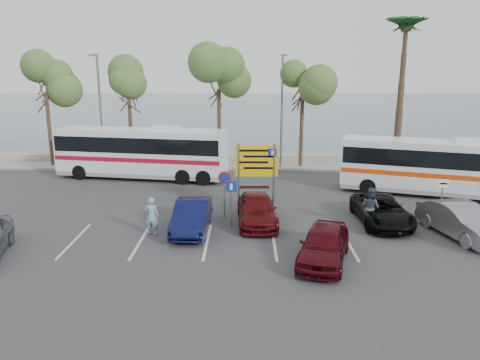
{
  "coord_description": "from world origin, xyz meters",
  "views": [
    {
      "loc": [
        0.5,
        -20.0,
        7.49
      ],
      "look_at": [
        0.17,
        3.0,
        1.76
      ],
      "focal_mm": 35.0,
      "sensor_mm": 36.0,
      "label": 1
    }
  ],
  "objects_px": {
    "car_red": "(324,244)",
    "car_silver_b": "(461,221)",
    "street_lamp_left": "(100,105)",
    "direction_sign": "(256,166)",
    "pedestrian_near": "(152,216)",
    "car_maroon": "(257,210)",
    "coach_bus_left": "(142,154)",
    "street_lamp_right": "(282,106)",
    "suv_black": "(382,210)",
    "coach_bus_right": "(438,169)",
    "car_blue": "(192,216)",
    "pedestrian_far": "(370,207)"
  },
  "relations": [
    {
      "from": "car_blue",
      "to": "pedestrian_far",
      "type": "distance_m",
      "value": 8.34
    },
    {
      "from": "car_red",
      "to": "car_maroon",
      "type": "bearing_deg",
      "value": 135.42
    },
    {
      "from": "street_lamp_right",
      "to": "coach_bus_left",
      "type": "xyz_separation_m",
      "value": [
        -9.5,
        -3.02,
        -2.96
      ]
    },
    {
      "from": "street_lamp_right",
      "to": "direction_sign",
      "type": "xyz_separation_m",
      "value": [
        -2.0,
        -10.32,
        -2.17
      ]
    },
    {
      "from": "street_lamp_right",
      "to": "car_red",
      "type": "xyz_separation_m",
      "value": [
        0.5,
        -16.6,
        -3.88
      ]
    },
    {
      "from": "coach_bus_right",
      "to": "street_lamp_left",
      "type": "bearing_deg",
      "value": 162.0
    },
    {
      "from": "car_blue",
      "to": "street_lamp_left",
      "type": "bearing_deg",
      "value": 122.75
    },
    {
      "from": "car_blue",
      "to": "car_silver_b",
      "type": "bearing_deg",
      "value": -1.46
    },
    {
      "from": "car_red",
      "to": "pedestrian_near",
      "type": "bearing_deg",
      "value": 174.89
    },
    {
      "from": "street_lamp_left",
      "to": "car_silver_b",
      "type": "relative_size",
      "value": 1.76
    },
    {
      "from": "car_maroon",
      "to": "coach_bus_left",
      "type": "bearing_deg",
      "value": 127.3
    },
    {
      "from": "car_maroon",
      "to": "car_silver_b",
      "type": "height_order",
      "value": "car_silver_b"
    },
    {
      "from": "direction_sign",
      "to": "pedestrian_near",
      "type": "xyz_separation_m",
      "value": [
        -4.75,
        -3.36,
        -1.56
      ]
    },
    {
      "from": "coach_bus_left",
      "to": "pedestrian_far",
      "type": "relative_size",
      "value": 6.04
    },
    {
      "from": "car_red",
      "to": "car_silver_b",
      "type": "xyz_separation_m",
      "value": [
        6.5,
        2.82,
        0.03
      ]
    },
    {
      "from": "direction_sign",
      "to": "car_silver_b",
      "type": "distance_m",
      "value": 9.78
    },
    {
      "from": "street_lamp_right",
      "to": "pedestrian_far",
      "type": "xyz_separation_m",
      "value": [
        3.31,
        -12.52,
        -3.64
      ]
    },
    {
      "from": "suv_black",
      "to": "car_silver_b",
      "type": "bearing_deg",
      "value": -31.49
    },
    {
      "from": "coach_bus_left",
      "to": "suv_black",
      "type": "distance_m",
      "value": 16.25
    },
    {
      "from": "street_lamp_left",
      "to": "car_maroon",
      "type": "height_order",
      "value": "street_lamp_left"
    },
    {
      "from": "direction_sign",
      "to": "car_maroon",
      "type": "relative_size",
      "value": 0.8
    },
    {
      "from": "coach_bus_right",
      "to": "coach_bus_left",
      "type": "bearing_deg",
      "value": 167.54
    },
    {
      "from": "car_blue",
      "to": "car_maroon",
      "type": "relative_size",
      "value": 0.95
    },
    {
      "from": "street_lamp_left",
      "to": "coach_bus_left",
      "type": "xyz_separation_m",
      "value": [
        3.5,
        -3.02,
        -2.96
      ]
    },
    {
      "from": "street_lamp_left",
      "to": "car_silver_b",
      "type": "distance_m",
      "value": 24.59
    },
    {
      "from": "car_silver_b",
      "to": "pedestrian_near",
      "type": "xyz_separation_m",
      "value": [
        -13.74,
        0.09,
        0.12
      ]
    },
    {
      "from": "car_silver_b",
      "to": "pedestrian_near",
      "type": "height_order",
      "value": "pedestrian_near"
    },
    {
      "from": "car_maroon",
      "to": "car_red",
      "type": "distance_m",
      "value": 5.22
    },
    {
      "from": "coach_bus_left",
      "to": "car_maroon",
      "type": "distance_m",
      "value": 11.76
    },
    {
      "from": "car_blue",
      "to": "car_silver_b",
      "type": "height_order",
      "value": "car_silver_b"
    },
    {
      "from": "coach_bus_left",
      "to": "car_blue",
      "type": "distance_m",
      "value": 11.14
    },
    {
      "from": "street_lamp_right",
      "to": "pedestrian_near",
      "type": "bearing_deg",
      "value": -116.23
    },
    {
      "from": "car_silver_b",
      "to": "pedestrian_near",
      "type": "relative_size",
      "value": 2.61
    },
    {
      "from": "street_lamp_right",
      "to": "coach_bus_right",
      "type": "distance_m",
      "value": 11.51
    },
    {
      "from": "car_red",
      "to": "suv_black",
      "type": "xyz_separation_m",
      "value": [
        3.5,
        4.58,
        -0.07
      ]
    },
    {
      "from": "coach_bus_left",
      "to": "car_blue",
      "type": "height_order",
      "value": "coach_bus_left"
    },
    {
      "from": "car_red",
      "to": "pedestrian_near",
      "type": "height_order",
      "value": "pedestrian_near"
    },
    {
      "from": "car_blue",
      "to": "car_red",
      "type": "relative_size",
      "value": 1.01
    },
    {
      "from": "direction_sign",
      "to": "pedestrian_far",
      "type": "relative_size",
      "value": 1.88
    },
    {
      "from": "car_maroon",
      "to": "suv_black",
      "type": "xyz_separation_m",
      "value": [
        6.0,
        0.0,
        -0.0
      ]
    },
    {
      "from": "street_lamp_right",
      "to": "car_red",
      "type": "bearing_deg",
      "value": -88.27
    },
    {
      "from": "coach_bus_right",
      "to": "car_blue",
      "type": "relative_size",
      "value": 2.59
    },
    {
      "from": "suv_black",
      "to": "coach_bus_left",
      "type": "bearing_deg",
      "value": 145.19
    },
    {
      "from": "street_lamp_right",
      "to": "coach_bus_left",
      "type": "bearing_deg",
      "value": -162.37
    },
    {
      "from": "direction_sign",
      "to": "suv_black",
      "type": "height_order",
      "value": "direction_sign"
    },
    {
      "from": "street_lamp_left",
      "to": "car_red",
      "type": "bearing_deg",
      "value": -50.87
    },
    {
      "from": "street_lamp_left",
      "to": "pedestrian_near",
      "type": "relative_size",
      "value": 4.59
    },
    {
      "from": "direction_sign",
      "to": "car_blue",
      "type": "xyz_separation_m",
      "value": [
        -3.0,
        -2.84,
        -1.73
      ]
    },
    {
      "from": "street_lamp_left",
      "to": "pedestrian_far",
      "type": "height_order",
      "value": "street_lamp_left"
    },
    {
      "from": "street_lamp_right",
      "to": "direction_sign",
      "type": "relative_size",
      "value": 2.23
    }
  ]
}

